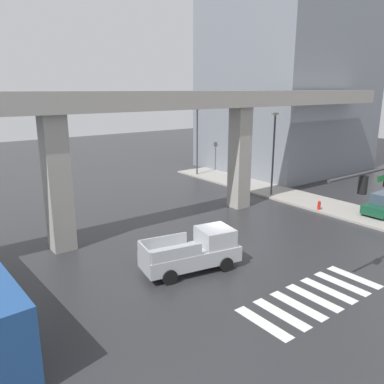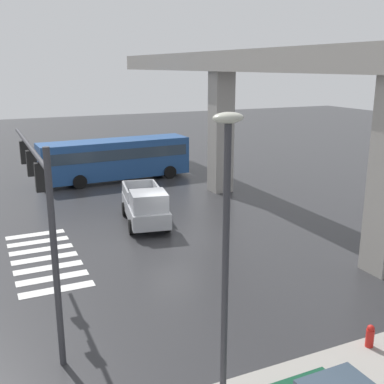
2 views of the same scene
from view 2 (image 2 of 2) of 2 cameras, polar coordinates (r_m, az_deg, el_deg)
ground_plane at (r=23.29m, az=-2.05°, el=-5.53°), size 120.00×120.00×0.00m
crosswalk_stripes at (r=21.86m, az=-17.32°, el=-7.64°), size 7.15×2.80×0.01m
elevated_overpass at (r=24.88m, az=11.54°, el=13.40°), size 48.10×2.03×9.03m
pickup_truck at (r=24.96m, az=-5.62°, el=-1.79°), size 5.36×2.80×2.08m
city_bus at (r=34.90m, az=-9.22°, el=4.16°), size 3.12×10.90×2.99m
traffic_signal_mast at (r=15.30m, az=-18.11°, el=0.64°), size 8.69×0.32×6.20m
street_lamp_near_corner at (r=10.47m, az=4.11°, el=-5.17°), size 0.44×0.70×7.24m
fire_hydrant at (r=15.43m, az=20.64°, el=-16.13°), size 0.24×0.24×0.85m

